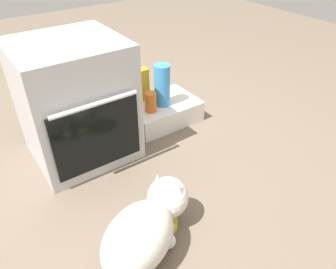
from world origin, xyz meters
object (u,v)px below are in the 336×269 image
at_px(oven, 76,102).
at_px(food_bowl, 163,222).
at_px(cat, 145,229).
at_px(pantry_cabinet, 162,111).
at_px(juice_carton, 142,85).
at_px(water_bottle, 162,85).
at_px(sauce_jar, 151,102).

bearing_deg(oven, food_bowl, -84.60).
bearing_deg(cat, pantry_cabinet, 27.21).
height_order(cat, juice_carton, juice_carton).
height_order(juice_carton, water_bottle, water_bottle).
bearing_deg(pantry_cabinet, oven, -178.01).
height_order(pantry_cabinet, cat, cat).
xyz_separation_m(oven, food_bowl, (0.08, -0.81, -0.33)).
relative_size(pantry_cabinet, water_bottle, 1.72).
relative_size(pantry_cabinet, juice_carton, 2.14).
xyz_separation_m(oven, water_bottle, (0.62, -0.01, -0.06)).
height_order(food_bowl, sauce_jar, sauce_jar).
xyz_separation_m(food_bowl, sauce_jar, (0.42, 0.77, 0.19)).
bearing_deg(water_bottle, food_bowl, -123.92).
xyz_separation_m(pantry_cabinet, water_bottle, (-0.01, -0.03, 0.23)).
bearing_deg(cat, juice_carton, 34.19).
xyz_separation_m(cat, water_bottle, (0.69, 0.87, 0.15)).
bearing_deg(food_bowl, juice_carton, 64.01).
bearing_deg(juice_carton, water_bottle, -60.53).
bearing_deg(water_bottle, sauce_jar, -164.92).
height_order(oven, cat, oven).
distance_m(food_bowl, juice_carton, 1.08).
distance_m(food_bowl, sauce_jar, 0.90).
height_order(food_bowl, juice_carton, juice_carton).
distance_m(food_bowl, water_bottle, 1.01).
bearing_deg(pantry_cabinet, cat, -127.83).
relative_size(food_bowl, sauce_jar, 1.01).
xyz_separation_m(juice_carton, water_bottle, (0.08, -0.14, 0.03)).
height_order(oven, food_bowl, oven).
bearing_deg(oven, sauce_jar, -4.36).
bearing_deg(food_bowl, oven, 95.40).
height_order(cat, sauce_jar, sauce_jar).
relative_size(cat, sauce_jar, 5.69).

